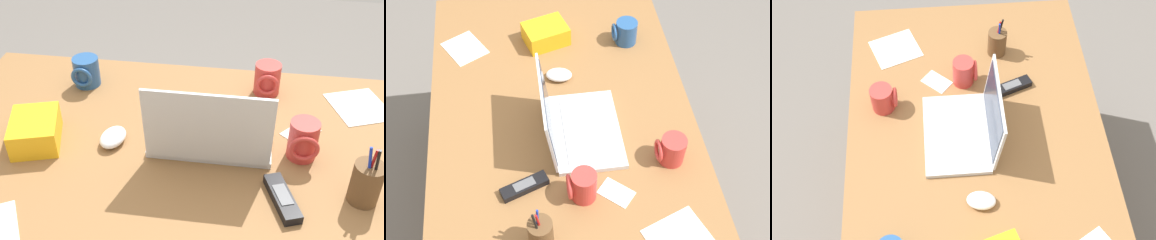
{
  "view_description": "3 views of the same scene",
  "coord_description": "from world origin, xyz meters",
  "views": [
    {
      "loc": [
        -0.17,
        0.98,
        1.59
      ],
      "look_at": [
        -0.01,
        -0.07,
        0.8
      ],
      "focal_mm": 44.57,
      "sensor_mm": 36.0,
      "label": 1
    },
    {
      "loc": [
        -1.15,
        0.11,
        2.14
      ],
      "look_at": [
        -0.07,
        -0.04,
        0.82
      ],
      "focal_mm": 48.56,
      "sensor_mm": 36.0,
      "label": 2
    },
    {
      "loc": [
        0.93,
        -0.12,
        2.27
      ],
      "look_at": [
        -0.07,
        -0.05,
        0.84
      ],
      "focal_mm": 47.9,
      "sensor_mm": 36.0,
      "label": 3
    }
  ],
  "objects": [
    {
      "name": "coffee_mug_tall",
      "position": [
        -0.31,
        -0.02,
        0.8
      ],
      "size": [
        0.08,
        0.09,
        0.11
      ],
      "color": "#C63833",
      "rests_on": "desk"
    },
    {
      "name": "paper_note_right",
      "position": [
        -0.5,
        -0.29,
        0.75
      ],
      "size": [
        0.21,
        0.22,
        0.0
      ],
      "primitive_type": "cube",
      "rotation": [
        0.0,
        0.0,
        0.36
      ],
      "color": "white",
      "rests_on": "desk"
    },
    {
      "name": "coffee_mug_white",
      "position": [
        -0.22,
        -0.33,
        0.8
      ],
      "size": [
        0.08,
        0.09,
        0.1
      ],
      "color": "#C63833",
      "rests_on": "desk"
    },
    {
      "name": "cordless_phone",
      "position": [
        -0.26,
        0.15,
        0.76
      ],
      "size": [
        0.09,
        0.16,
        0.03
      ],
      "color": "black",
      "rests_on": "desk"
    },
    {
      "name": "desk",
      "position": [
        0.0,
        0.0,
        0.37
      ],
      "size": [
        1.47,
        0.92,
        0.75
      ],
      "primitive_type": "cube",
      "color": "olive",
      "rests_on": "ground"
    },
    {
      "name": "laptop",
      "position": [
        -0.07,
        -0.03,
        0.8
      ],
      "size": [
        0.33,
        0.26,
        0.24
      ],
      "color": "silver",
      "rests_on": "desk"
    },
    {
      "name": "pen_holder",
      "position": [
        -0.45,
        0.12,
        0.8
      ],
      "size": [
        0.07,
        0.07,
        0.17
      ],
      "color": "brown",
      "rests_on": "desk"
    },
    {
      "name": "computer_mouse",
      "position": [
        0.2,
        -0.01,
        0.77
      ],
      "size": [
        0.08,
        0.11,
        0.04
      ],
      "primitive_type": "ellipsoid",
      "rotation": [
        0.0,
        0.0,
        -0.19
      ],
      "color": "white",
      "rests_on": "desk"
    },
    {
      "name": "paper_note_near_laptop",
      "position": [
        -0.32,
        -0.13,
        0.75
      ],
      "size": [
        0.12,
        0.12,
        0.0
      ],
      "primitive_type": "cube",
      "rotation": [
        0.0,
        0.0,
        -0.73
      ],
      "color": "white",
      "rests_on": "desk"
    },
    {
      "name": "ground_plane",
      "position": [
        0.0,
        0.0,
        0.0
      ],
      "size": [
        6.0,
        6.0,
        0.0
      ],
      "primitive_type": "plane",
      "color": "slate"
    }
  ]
}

